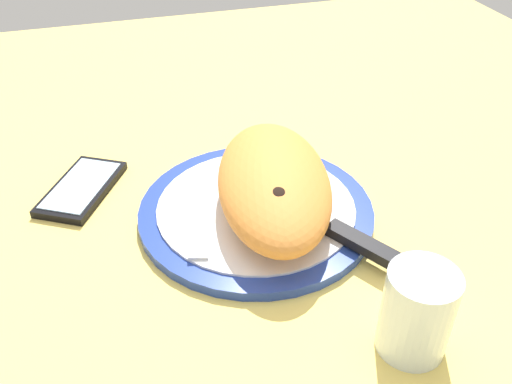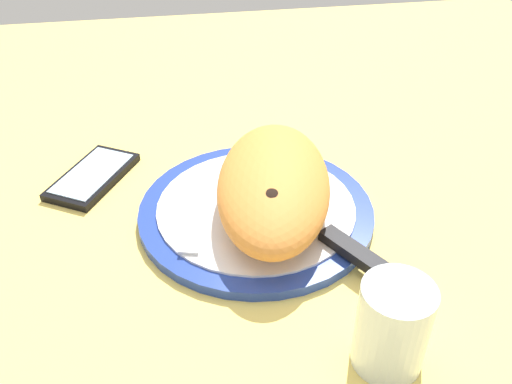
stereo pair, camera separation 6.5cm
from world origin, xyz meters
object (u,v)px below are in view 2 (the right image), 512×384
knife (330,237)px  water_glass (391,331)px  calzone (274,184)px  plate (256,211)px  fork (198,213)px  smartphone (93,176)px

knife → water_glass: size_ratio=2.25×
calzone → plate: bearing=-106.6°
knife → calzone: bearing=-143.9°
fork → knife: bearing=63.7°
smartphone → water_glass: 44.09cm
calzone → knife: calzone is taller
knife → water_glass: bearing=4.1°
smartphone → knife: bearing=55.5°
smartphone → plate: bearing=61.0°
calzone → water_glass: (22.07, 6.16, -1.03)cm
water_glass → calzone: bearing=-164.4°
knife → fork: bearing=-116.3°
plate → knife: bearing=43.1°
smartphone → water_glass: size_ratio=1.63×
fork → water_glass: size_ratio=1.93×
fork → knife: (6.93, 14.03, 0.28)cm
smartphone → calzone: bearing=62.0°
knife → smartphone: (-18.66, -27.10, -1.44)cm
knife → plate: bearing=-136.9°
plate → smartphone: 22.90cm
calzone → knife: bearing=36.1°
plate → knife: knife is taller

